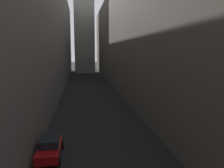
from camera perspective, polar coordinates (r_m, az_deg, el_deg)
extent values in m
plane|color=black|center=(39.57, -5.61, -3.43)|extent=(264.00, 264.00, 0.00)
cube|color=slate|center=(41.83, -21.57, 13.76)|extent=(10.80, 108.00, 24.81)
cube|color=#60594F|center=(43.32, 11.60, 12.71)|extent=(14.59, 108.00, 22.89)
cube|color=gray|center=(85.32, -7.47, 16.39)|extent=(7.50, 7.50, 39.52)
cube|color=maroon|center=(18.36, -16.26, -16.36)|extent=(1.70, 3.98, 0.69)
cube|color=black|center=(18.03, -16.38, -14.61)|extent=(1.56, 1.67, 0.59)
cylinder|color=black|center=(19.84, -18.20, -15.57)|extent=(0.22, 0.61, 0.61)
cylinder|color=black|center=(19.63, -13.13, -15.63)|extent=(0.22, 0.61, 0.61)
cylinder|color=black|center=(17.45, -19.75, -19.17)|extent=(0.22, 0.61, 0.61)
cylinder|color=black|center=(17.21, -13.87, -19.33)|extent=(0.22, 0.61, 0.61)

